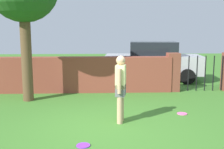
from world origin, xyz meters
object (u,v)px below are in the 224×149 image
Objects in this scene: car at (153,61)px; frisbee_purple at (83,145)px; person at (121,86)px; frisbee_pink at (182,114)px.

frisbee_purple is (-2.67, -7.00, -0.85)m from car.
person is at bearing -101.75° from car.
frisbee_purple is at bearing -104.44° from car.
person reaches higher than frisbee_pink.
person is 6.00× the size of frisbee_pink.
car reaches higher than frisbee_pink.
frisbee_pink is 3.19m from frisbee_purple.
car is 5.12m from frisbee_pink.
frisbee_purple is (-0.82, -1.38, -0.89)m from person.
frisbee_purple is (-2.52, -1.95, 0.00)m from frisbee_pink.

